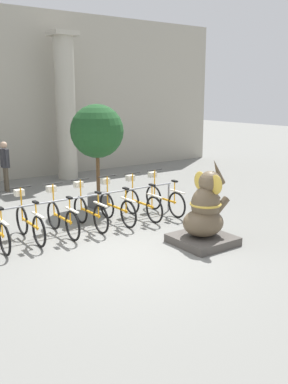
# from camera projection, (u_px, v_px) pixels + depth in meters

# --- Properties ---
(ground_plane) EXTENTS (60.00, 60.00, 0.00)m
(ground_plane) POSITION_uv_depth(u_px,v_px,m) (129.00, 253.00, 8.51)
(ground_plane) COLOR slate
(column_right) EXTENTS (0.88, 0.88, 5.16)m
(column_right) POSITION_uv_depth(u_px,v_px,m) (66.00, 106.00, 15.27)
(column_right) COLOR #ADA899
(column_right) RESTS_ON ground_plane
(bike_rack) EXTENTS (4.98, 0.05, 0.77)m
(bike_rack) POSITION_uv_depth(u_px,v_px,m) (88.00, 201.00, 9.99)
(bike_rack) COLOR gray
(bike_rack) RESTS_ON ground_plane
(bicycle_1) EXTENTS (0.48, 1.65, 1.11)m
(bicycle_1) POSITION_uv_depth(u_px,v_px,m) (29.00, 222.00, 9.14)
(bicycle_1) COLOR black
(bicycle_1) RESTS_ON ground_plane
(bicycle_2) EXTENTS (0.48, 1.65, 1.11)m
(bicycle_2) POSITION_uv_depth(u_px,v_px,m) (62.00, 217.00, 9.51)
(bicycle_2) COLOR black
(bicycle_2) RESTS_ON ground_plane
(bicycle_3) EXTENTS (0.48, 1.65, 1.11)m
(bicycle_3) POSITION_uv_depth(u_px,v_px,m) (89.00, 211.00, 9.98)
(bicycle_3) COLOR black
(bicycle_3) RESTS_ON ground_plane
(bicycle_4) EXTENTS (0.48, 1.65, 1.11)m
(bicycle_4) POSITION_uv_depth(u_px,v_px,m) (116.00, 206.00, 10.38)
(bicycle_4) COLOR black
(bicycle_4) RESTS_ON ground_plane
(bicycle_5) EXTENTS (0.48, 1.65, 1.11)m
(bicycle_5) POSITION_uv_depth(u_px,v_px,m) (142.00, 202.00, 10.76)
(bicycle_5) COLOR black
(bicycle_5) RESTS_ON ground_plane
(bicycle_6) EXTENTS (0.48, 1.65, 1.11)m
(bicycle_6) POSITION_uv_depth(u_px,v_px,m) (164.00, 198.00, 11.20)
(bicycle_6) COLOR black
(bicycle_6) RESTS_ON ground_plane
(elephant_statue) EXTENTS (1.16, 1.16, 1.81)m
(elephant_statue) POSITION_uv_depth(u_px,v_px,m) (205.00, 216.00, 8.90)
(elephant_statue) COLOR #4C4742
(elephant_statue) RESTS_ON ground_plane
(person_pedestrian) EXTENTS (0.21, 0.47, 1.61)m
(person_pedestrian) POSITION_uv_depth(u_px,v_px,m) (5.00, 162.00, 13.52)
(person_pedestrian) COLOR brown
(person_pedestrian) RESTS_ON ground_plane
(potted_tree) EXTENTS (1.44, 1.44, 2.81)m
(potted_tree) POSITION_uv_depth(u_px,v_px,m) (97.00, 134.00, 11.52)
(potted_tree) COLOR #4C4C4C
(potted_tree) RESTS_ON ground_plane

